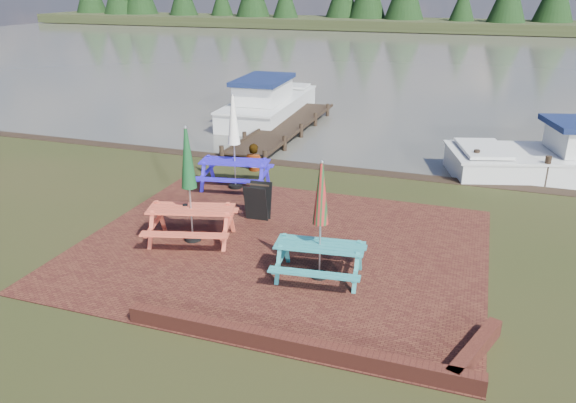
# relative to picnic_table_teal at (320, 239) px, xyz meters

# --- Properties ---
(ground) EXTENTS (120.00, 120.00, 0.00)m
(ground) POSITION_rel_picnic_table_teal_xyz_m (-1.22, 0.04, -0.87)
(ground) COLOR black
(ground) RESTS_ON ground
(paving) EXTENTS (9.00, 7.50, 0.02)m
(paving) POSITION_rel_picnic_table_teal_xyz_m (-1.22, 1.04, -0.86)
(paving) COLOR #3B1712
(paving) RESTS_ON ground
(brick_wall) EXTENTS (6.21, 1.79, 0.30)m
(brick_wall) POSITION_rel_picnic_table_teal_xyz_m (0.93, -2.37, -0.72)
(brick_wall) COLOR #4C1E16
(brick_wall) RESTS_ON ground
(water) EXTENTS (120.00, 60.00, 0.02)m
(water) POSITION_rel_picnic_table_teal_xyz_m (-1.22, 37.04, -0.87)
(water) COLOR #49473E
(water) RESTS_ON ground
(far_treeline) EXTENTS (120.00, 10.00, 8.10)m
(far_treeline) POSITION_rel_picnic_table_teal_xyz_m (-1.22, 66.04, 2.41)
(far_treeline) COLOR black
(far_treeline) RESTS_ON ground
(picnic_table_teal) EXTENTS (1.95, 1.77, 2.47)m
(picnic_table_teal) POSITION_rel_picnic_table_teal_xyz_m (0.00, 0.00, 0.00)
(picnic_table_teal) COLOR teal
(picnic_table_teal) RESTS_ON ground
(picnic_table_red) EXTENTS (2.34, 2.18, 2.71)m
(picnic_table_red) POSITION_rel_picnic_table_teal_xyz_m (-3.28, 0.73, 0.08)
(picnic_table_red) COLOR #CB4C34
(picnic_table_red) RESTS_ON ground
(picnic_table_blue) EXTENTS (2.22, 2.04, 2.73)m
(picnic_table_blue) POSITION_rel_picnic_table_teal_xyz_m (-3.79, 4.34, 0.09)
(picnic_table_blue) COLOR #2519BC
(picnic_table_blue) RESTS_ON ground
(chalkboard) EXTENTS (0.60, 0.58, 0.94)m
(chalkboard) POSITION_rel_picnic_table_teal_xyz_m (-2.30, 2.39, -0.38)
(chalkboard) COLOR black
(chalkboard) RESTS_ON ground
(jetty) EXTENTS (1.76, 9.08, 1.00)m
(jetty) POSITION_rel_picnic_table_teal_xyz_m (-4.72, 11.32, -0.75)
(jetty) COLOR black
(jetty) RESTS_ON ground
(boat_jetty) EXTENTS (2.86, 7.49, 2.14)m
(boat_jetty) POSITION_rel_picnic_table_teal_xyz_m (-6.37, 13.83, -0.43)
(boat_jetty) COLOR silver
(boat_jetty) RESTS_ON ground
(person) EXTENTS (0.67, 0.46, 1.75)m
(person) POSITION_rel_picnic_table_teal_xyz_m (-3.91, 6.04, 0.01)
(person) COLOR gray
(person) RESTS_ON ground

